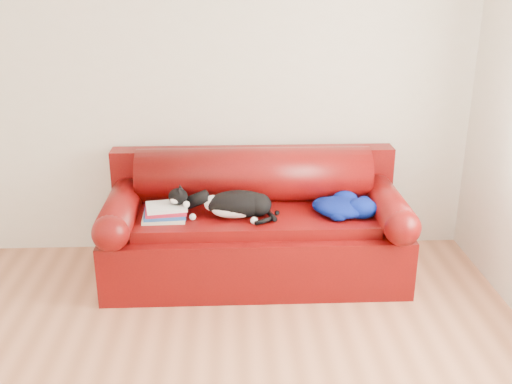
% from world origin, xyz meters
% --- Properties ---
extents(room_shell, '(4.52, 4.02, 2.61)m').
position_xyz_m(room_shell, '(0.12, 0.02, 1.67)').
color(room_shell, beige).
rests_on(room_shell, ground).
extents(sofa_base, '(2.10, 0.90, 0.50)m').
position_xyz_m(sofa_base, '(0.58, 1.49, 0.24)').
color(sofa_base, '#3D0207').
rests_on(sofa_base, ground).
extents(sofa_back, '(2.10, 1.01, 0.88)m').
position_xyz_m(sofa_back, '(0.58, 1.74, 0.54)').
color(sofa_back, '#3D0207').
rests_on(sofa_back, ground).
extents(book_stack, '(0.30, 0.25, 0.10)m').
position_xyz_m(book_stack, '(-0.03, 1.37, 0.55)').
color(book_stack, beige).
rests_on(book_stack, sofa_base).
extents(cat, '(0.61, 0.33, 0.23)m').
position_xyz_m(cat, '(0.46, 1.39, 0.59)').
color(cat, black).
rests_on(cat, sofa_base).
extents(blanket, '(0.44, 0.37, 0.14)m').
position_xyz_m(blanket, '(1.19, 1.40, 0.56)').
color(blanket, '#020C4E').
rests_on(blanket, sofa_base).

